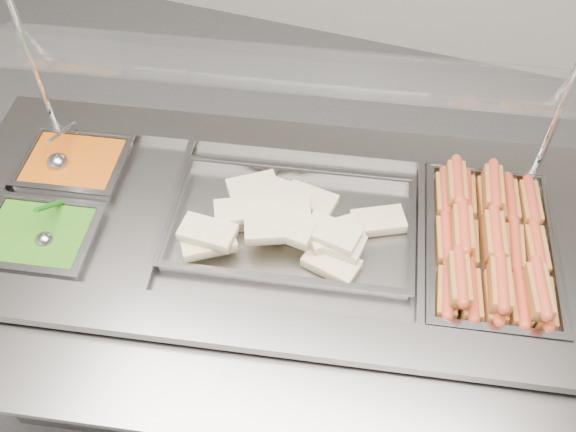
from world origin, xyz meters
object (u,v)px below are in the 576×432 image
(steam_counter, at_px, (274,302))
(ladle, at_px, (59,161))
(pan_hotdogs, at_px, (488,252))
(serving_spoon, at_px, (46,234))
(pan_wraps, at_px, (291,227))
(sneeze_guard, at_px, (281,69))

(steam_counter, height_order, ladle, ladle)
(pan_hotdogs, xyz_separation_m, serving_spoon, (-1.15, -0.37, 0.05))
(steam_counter, xyz_separation_m, ladle, (-0.67, 0.00, 0.44))
(ladle, xyz_separation_m, serving_spoon, (0.12, -0.25, 0.00))
(pan_wraps, distance_m, ladle, 0.73)
(serving_spoon, bearing_deg, pan_hotdogs, 17.68)
(steam_counter, xyz_separation_m, pan_wraps, (0.06, 0.01, 0.41))
(pan_wraps, xyz_separation_m, ladle, (-0.73, -0.01, 0.03))
(ladle, bearing_deg, steam_counter, -0.01)
(ladle, height_order, serving_spoon, serving_spoon)
(steam_counter, xyz_separation_m, serving_spoon, (-0.56, -0.25, 0.44))
(pan_wraps, bearing_deg, steam_counter, -169.21)
(pan_wraps, bearing_deg, serving_spoon, -156.69)
(pan_wraps, height_order, ladle, ladle)
(steam_counter, relative_size, sneeze_guard, 1.19)
(ladle, relative_size, serving_spoon, 1.15)
(sneeze_guard, relative_size, ladle, 8.46)
(steam_counter, bearing_deg, ladle, 179.99)
(serving_spoon, bearing_deg, sneeze_guard, 41.72)
(pan_wraps, relative_size, ladle, 3.75)
(sneeze_guard, relative_size, serving_spoon, 9.70)
(sneeze_guard, bearing_deg, ladle, -161.89)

